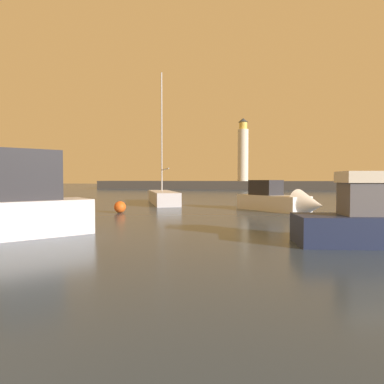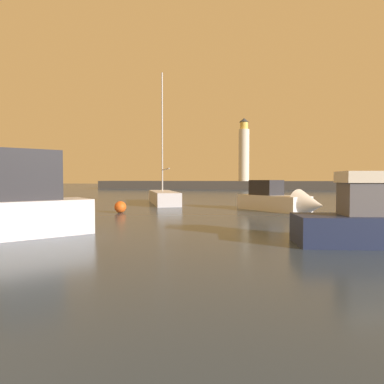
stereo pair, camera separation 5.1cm
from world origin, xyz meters
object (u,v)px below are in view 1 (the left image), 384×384
Objects in this scene: motorboat_3 at (282,201)px; mooring_buoy at (120,207)px; lighthouse at (243,151)px; sailboat_moored at (163,197)px.

motorboat_3 reaches higher than mooring_buoy.
motorboat_3 is at bearing -81.74° from lighthouse.
motorboat_3 is 0.53× the size of sailboat_moored.
sailboat_moored is at bearing 153.86° from motorboat_3.
sailboat_moored reaches higher than motorboat_3.
lighthouse reaches higher than motorboat_3.
lighthouse is 51.18m from mooring_buoy.
motorboat_3 is (6.84, -47.13, -7.06)m from lighthouse.
lighthouse is at bearing 98.26° from motorboat_3.
lighthouse is at bearing 86.00° from sailboat_moored.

